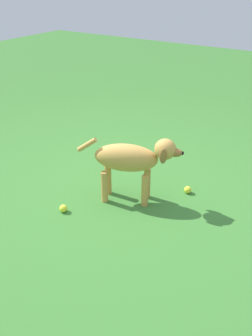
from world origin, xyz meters
The scene contains 5 objects.
ground centered at (0.00, 0.00, 0.00)m, with size 14.00×14.00×0.00m, color #38722D.
dog centered at (-0.02, -0.20, 0.39)m, with size 0.42×0.83×0.60m.
tennis_ball_0 centered at (-0.49, 0.18, 0.03)m, with size 0.07×0.07×0.07m, color yellow.
tennis_ball_1 centered at (0.47, 0.46, 0.03)m, with size 0.07×0.07×0.07m, color #CCE52F.
tennis_ball_2 centered at (0.34, -0.56, 0.03)m, with size 0.07×0.07×0.07m, color yellow.
Camera 1 is at (-2.34, -1.65, 1.79)m, focal length 39.94 mm.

